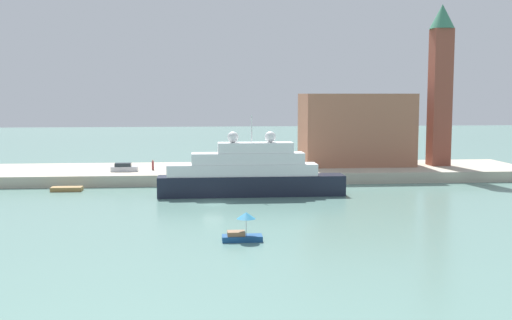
{
  "coord_description": "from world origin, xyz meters",
  "views": [
    {
      "loc": [
        -1.5,
        -81.26,
        14.36
      ],
      "look_at": [
        6.26,
        6.0,
        5.13
      ],
      "focal_mm": 43.61,
      "sensor_mm": 36.0,
      "label": 1
    }
  ],
  "objects_px": {
    "harbor_building": "(356,129)",
    "mooring_bollard": "(208,172)",
    "large_yacht": "(249,174)",
    "bell_tower": "(440,79)",
    "parked_car": "(124,168)",
    "work_barge": "(67,189)",
    "small_motorboat": "(243,230)",
    "person_figure": "(153,165)"
  },
  "relations": [
    {
      "from": "person_figure",
      "to": "parked_car",
      "type": "bearing_deg",
      "value": -162.5
    },
    {
      "from": "harbor_building",
      "to": "mooring_bollard",
      "type": "distance_m",
      "value": 29.65
    },
    {
      "from": "bell_tower",
      "to": "person_figure",
      "type": "xyz_separation_m",
      "value": [
        -50.42,
        -2.74,
        -14.5
      ]
    },
    {
      "from": "bell_tower",
      "to": "mooring_bollard",
      "type": "distance_m",
      "value": 44.76
    },
    {
      "from": "mooring_bollard",
      "to": "parked_car",
      "type": "bearing_deg",
      "value": 160.88
    },
    {
      "from": "small_motorboat",
      "to": "bell_tower",
      "type": "xyz_separation_m",
      "value": [
        38.33,
        47.44,
        15.98
      ]
    },
    {
      "from": "large_yacht",
      "to": "mooring_bollard",
      "type": "distance_m",
      "value": 12.42
    },
    {
      "from": "work_barge",
      "to": "bell_tower",
      "type": "distance_m",
      "value": 65.98
    },
    {
      "from": "small_motorboat",
      "to": "mooring_bollard",
      "type": "xyz_separation_m",
      "value": [
        -2.9,
        38.48,
        1.02
      ]
    },
    {
      "from": "work_barge",
      "to": "harbor_building",
      "type": "relative_size",
      "value": 0.23
    },
    {
      "from": "small_motorboat",
      "to": "parked_car",
      "type": "relative_size",
      "value": 0.9
    },
    {
      "from": "work_barge",
      "to": "person_figure",
      "type": "xyz_separation_m",
      "value": [
        11.98,
        10.6,
        2.25
      ]
    },
    {
      "from": "harbor_building",
      "to": "person_figure",
      "type": "height_order",
      "value": "harbor_building"
    },
    {
      "from": "large_yacht",
      "to": "small_motorboat",
      "type": "distance_m",
      "value": 27.7
    },
    {
      "from": "mooring_bollard",
      "to": "large_yacht",
      "type": "bearing_deg",
      "value": -62.55
    },
    {
      "from": "small_motorboat",
      "to": "harbor_building",
      "type": "distance_m",
      "value": 55.7
    },
    {
      "from": "large_yacht",
      "to": "bell_tower",
      "type": "xyz_separation_m",
      "value": [
        35.52,
        19.95,
        13.99
      ]
    },
    {
      "from": "work_barge",
      "to": "harbor_building",
      "type": "xyz_separation_m",
      "value": [
        47.88,
        15.76,
        7.84
      ]
    },
    {
      "from": "parked_car",
      "to": "mooring_bollard",
      "type": "distance_m",
      "value": 14.58
    },
    {
      "from": "large_yacht",
      "to": "work_barge",
      "type": "distance_m",
      "value": 27.82
    },
    {
      "from": "large_yacht",
      "to": "small_motorboat",
      "type": "relative_size",
      "value": 6.71
    },
    {
      "from": "bell_tower",
      "to": "parked_car",
      "type": "distance_m",
      "value": 57.09
    },
    {
      "from": "large_yacht",
      "to": "parked_car",
      "type": "distance_m",
      "value": 25.08
    },
    {
      "from": "work_barge",
      "to": "parked_car",
      "type": "height_order",
      "value": "parked_car"
    },
    {
      "from": "harbor_building",
      "to": "small_motorboat",
      "type": "bearing_deg",
      "value": -115.52
    },
    {
      "from": "small_motorboat",
      "to": "work_barge",
      "type": "xyz_separation_m",
      "value": [
        -24.08,
        34.1,
        -0.78
      ]
    },
    {
      "from": "large_yacht",
      "to": "bell_tower",
      "type": "bearing_deg",
      "value": 29.33
    },
    {
      "from": "person_figure",
      "to": "bell_tower",
      "type": "bearing_deg",
      "value": 3.11
    },
    {
      "from": "work_barge",
      "to": "small_motorboat",
      "type": "bearing_deg",
      "value": -54.78
    },
    {
      "from": "small_motorboat",
      "to": "parked_car",
      "type": "xyz_separation_m",
      "value": [
        -16.68,
        43.26,
        1.27
      ]
    },
    {
      "from": "harbor_building",
      "to": "parked_car",
      "type": "relative_size",
      "value": 4.44
    },
    {
      "from": "harbor_building",
      "to": "bell_tower",
      "type": "relative_size",
      "value": 0.68
    },
    {
      "from": "large_yacht",
      "to": "bell_tower",
      "type": "height_order",
      "value": "bell_tower"
    },
    {
      "from": "large_yacht",
      "to": "harbor_building",
      "type": "distance_m",
      "value": 31.1
    },
    {
      "from": "person_figure",
      "to": "mooring_bollard",
      "type": "bearing_deg",
      "value": -34.09
    },
    {
      "from": "work_barge",
      "to": "person_figure",
      "type": "height_order",
      "value": "person_figure"
    },
    {
      "from": "person_figure",
      "to": "mooring_bollard",
      "type": "xyz_separation_m",
      "value": [
        9.19,
        -6.22,
        -0.45
      ]
    },
    {
      "from": "work_barge",
      "to": "mooring_bollard",
      "type": "xyz_separation_m",
      "value": [
        21.17,
        4.38,
        1.8
      ]
    },
    {
      "from": "harbor_building",
      "to": "mooring_bollard",
      "type": "bearing_deg",
      "value": -156.92
    },
    {
      "from": "parked_car",
      "to": "person_figure",
      "type": "bearing_deg",
      "value": 17.5
    },
    {
      "from": "person_figure",
      "to": "mooring_bollard",
      "type": "relative_size",
      "value": 2.49
    },
    {
      "from": "small_motorboat",
      "to": "mooring_bollard",
      "type": "height_order",
      "value": "small_motorboat"
    }
  ]
}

